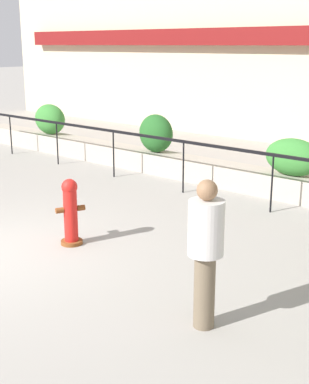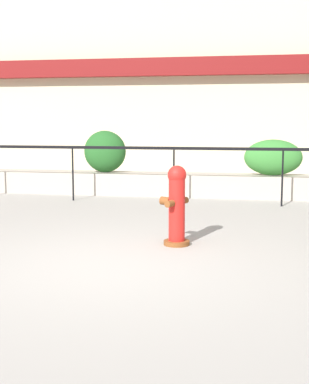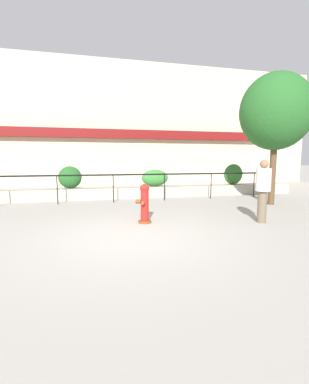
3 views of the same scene
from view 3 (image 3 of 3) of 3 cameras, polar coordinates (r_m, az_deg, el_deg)
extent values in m
plane|color=#9E9991|center=(5.83, -5.51, -10.11)|extent=(120.00, 120.00, 0.00)
cube|color=beige|center=(17.68, -11.07, 14.48)|extent=(30.00, 1.00, 8.00)
cube|color=maroon|center=(16.93, -10.93, 12.63)|extent=(27.00, 0.36, 0.56)
cube|color=#ADA393|center=(11.64, -9.49, -0.19)|extent=(18.00, 0.70, 0.50)
cube|color=black|center=(10.46, -9.20, 3.78)|extent=(15.00, 0.05, 0.06)
cylinder|color=black|center=(10.58, -20.79, 0.47)|extent=(0.04, 0.04, 1.15)
cylinder|color=black|center=(10.51, -9.14, 0.81)|extent=(0.04, 0.04, 1.15)
cylinder|color=black|center=(10.87, 2.20, 1.11)|extent=(0.04, 0.04, 1.15)
cylinder|color=black|center=(11.62, 12.45, 1.35)|extent=(0.04, 0.04, 1.15)
cylinder|color=black|center=(12.69, 21.21, 1.51)|extent=(0.04, 0.04, 1.15)
ellipsoid|color=#235B23|center=(11.59, -18.26, 3.11)|extent=(0.96, 0.64, 0.95)
ellipsoid|color=#387F33|center=(11.87, 0.09, 3.14)|extent=(1.24, 0.59, 0.77)
ellipsoid|color=#2D6B28|center=(13.36, 17.10, 3.80)|extent=(0.97, 0.56, 1.01)
cylinder|color=brown|center=(7.13, -2.18, -6.61)|extent=(0.47, 0.47, 0.06)
cylinder|color=red|center=(7.04, -2.20, -3.01)|extent=(0.29, 0.29, 0.85)
sphere|color=red|center=(6.97, -2.22, 0.79)|extent=(0.25, 0.25, 0.25)
cylinder|color=brown|center=(7.06, -3.62, -2.14)|extent=(0.17, 0.16, 0.11)
cylinder|color=brown|center=(7.18, -1.88, -1.96)|extent=(0.13, 0.15, 0.09)
cylinder|color=brown|center=(6.85, -2.54, -2.42)|extent=(0.13, 0.15, 0.09)
cylinder|color=brown|center=(10.85, 24.72, 3.64)|extent=(0.24, 0.24, 2.36)
ellipsoid|color=#235B23|center=(10.97, 25.39, 15.83)|extent=(2.70, 2.43, 2.84)
cylinder|color=brown|center=(7.67, 22.77, -3.06)|extent=(0.32, 0.32, 0.88)
cylinder|color=silver|center=(7.58, 23.04, 2.53)|extent=(0.54, 0.54, 0.62)
sphere|color=#8C6647|center=(7.56, 23.20, 5.74)|extent=(0.23, 0.23, 0.23)
camera|label=1|loc=(7.97, 66.31, 12.95)|focal=50.00mm
camera|label=2|loc=(2.34, 82.19, -0.56)|focal=50.00mm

